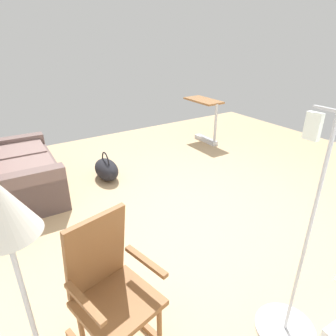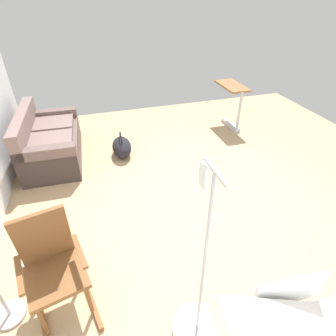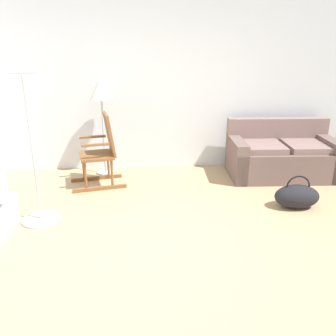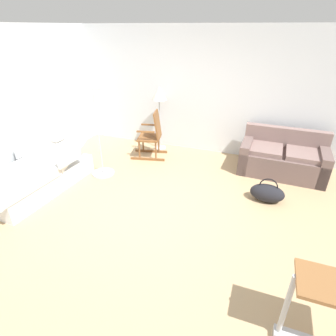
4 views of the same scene
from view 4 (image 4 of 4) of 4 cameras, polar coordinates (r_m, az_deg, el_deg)
The scene contains 9 objects.
ground_plane at distance 4.40m, azimuth -2.39°, elevation -9.18°, with size 7.24×7.24×0.00m, color tan.
back_wall at distance 6.23m, azimuth 7.19°, elevation 15.61°, with size 5.99×0.10×2.70m, color silver.
hospital_bed at distance 5.34m, azimuth -25.75°, elevation -1.19°, with size 1.10×2.13×1.02m.
couch at distance 5.83m, azimuth 23.01°, elevation 1.81°, with size 1.63×0.91×0.85m.
rocking_chair at distance 6.00m, azimuth -3.36°, elevation 6.88°, with size 0.84×0.63×1.05m.
floor_lamp at distance 6.21m, azimuth -1.86°, elevation 14.64°, with size 0.34×0.34×1.48m.
overbed_table at distance 2.89m, azimuth 30.89°, elevation -24.47°, with size 0.84×0.40×0.84m.
duffel_bag at distance 4.86m, azimuth 20.23°, elevation -4.95°, with size 0.57×0.35×0.43m.
iv_pole at distance 5.49m, azimuth -13.70°, elevation 1.09°, with size 0.44×0.44×1.69m.
Camera 4 is at (1.38, -3.23, 2.65)m, focal length 28.84 mm.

